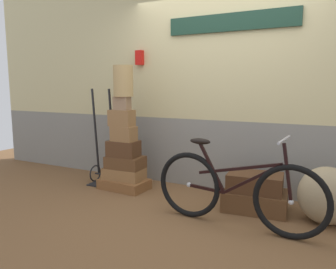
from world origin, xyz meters
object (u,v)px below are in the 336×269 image
at_px(suitcase_0, 124,184).
at_px(suitcase_7, 255,200).
at_px(suitcase_6, 122,103).
at_px(wicker_basket, 123,81).
at_px(suitcase_8, 255,182).
at_px(suitcase_3, 124,149).
at_px(suitcase_5, 122,118).
at_px(suitcase_2, 125,162).
at_px(suitcase_4, 124,134).
at_px(burlap_sack, 327,196).
at_px(suitcase_1, 124,173).
at_px(luggage_trolley, 104,159).
at_px(bicycle, 236,191).

xyz_separation_m(suitcase_0, suitcase_7, (1.73, 0.03, 0.04)).
relative_size(suitcase_6, wicker_basket, 0.50).
bearing_deg(suitcase_8, suitcase_3, 174.92).
bearing_deg(suitcase_5, suitcase_2, 57.99).
distance_m(suitcase_4, burlap_sack, 2.47).
distance_m(suitcase_2, suitcase_3, 0.19).
bearing_deg(suitcase_2, suitcase_0, -106.84).
xyz_separation_m(suitcase_0, suitcase_8, (1.72, 0.02, 0.25)).
bearing_deg(suitcase_1, suitcase_3, -68.66).
bearing_deg(suitcase_5, luggage_trolley, 167.02).
xyz_separation_m(suitcase_2, suitcase_8, (1.72, -0.01, -0.04)).
bearing_deg(suitcase_3, suitcase_6, -78.93).
bearing_deg(burlap_sack, suitcase_2, 178.79).
distance_m(suitcase_2, suitcase_4, 0.39).
distance_m(suitcase_4, suitcase_6, 0.40).
relative_size(suitcase_3, suitcase_4, 1.28).
xyz_separation_m(suitcase_7, wicker_basket, (-1.72, -0.01, 1.32)).
bearing_deg(luggage_trolley, wicker_basket, -8.42).
bearing_deg(suitcase_8, suitcase_5, 175.59).
height_order(suitcase_8, luggage_trolley, luggage_trolley).
height_order(suitcase_0, suitcase_6, suitcase_6).
bearing_deg(suitcase_5, burlap_sack, -1.53).
bearing_deg(burlap_sack, suitcase_8, 176.35).
xyz_separation_m(suitcase_4, suitcase_7, (1.71, 0.04, -0.64)).
xyz_separation_m(suitcase_8, wicker_basket, (-1.72, -0.01, 1.11)).
bearing_deg(suitcase_1, suitcase_6, -75.91).
height_order(suitcase_6, suitcase_8, suitcase_6).
relative_size(suitcase_3, bicycle, 0.24).
distance_m(suitcase_1, suitcase_6, 0.94).
height_order(wicker_basket, luggage_trolley, wicker_basket).
height_order(burlap_sack, bicycle, bicycle).
relative_size(suitcase_5, burlap_sack, 0.55).
height_order(wicker_basket, bicycle, wicker_basket).
xyz_separation_m(suitcase_2, suitcase_6, (-0.01, -0.03, 0.79)).
height_order(suitcase_1, suitcase_2, suitcase_2).
xyz_separation_m(suitcase_1, suitcase_3, (0.00, -0.00, 0.34)).
distance_m(suitcase_0, suitcase_2, 0.29).
bearing_deg(suitcase_0, luggage_trolley, 172.58).
relative_size(suitcase_6, luggage_trolley, 0.15).
height_order(suitcase_3, suitcase_5, suitcase_5).
distance_m(suitcase_1, bicycle, 1.75).
distance_m(suitcase_3, suitcase_6, 0.60).
distance_m(suitcase_7, bicycle, 0.60).
xyz_separation_m(wicker_basket, luggage_trolley, (-0.40, 0.06, -1.08)).
bearing_deg(luggage_trolley, bicycle, -15.79).
distance_m(suitcase_8, burlap_sack, 0.71).
relative_size(suitcase_1, suitcase_8, 0.91).
height_order(suitcase_3, bicycle, bicycle).
height_order(suitcase_3, suitcase_8, suitcase_3).
relative_size(suitcase_3, suitcase_8, 0.69).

